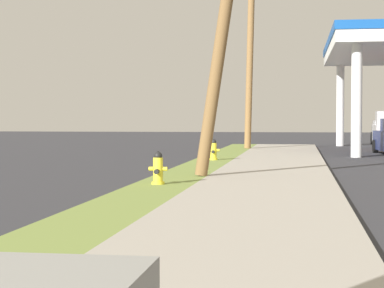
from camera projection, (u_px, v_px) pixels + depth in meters
name	position (u px, v px, depth m)	size (l,w,h in m)	color
fire_hydrant_second	(158.00, 170.00, 16.27)	(0.42, 0.38, 0.74)	yellow
fire_hydrant_third	(214.00, 151.00, 25.62)	(0.42, 0.37, 0.74)	yellow
utility_pole_background	(250.00, 51.00, 35.16)	(1.40, 0.33, 9.26)	olive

